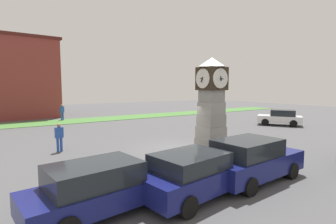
# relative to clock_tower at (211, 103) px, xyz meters

# --- Properties ---
(ground_plane) EXTENTS (85.82, 85.82, 0.00)m
(ground_plane) POSITION_rel_clock_tower_xyz_m (-1.68, 1.51, -2.66)
(ground_plane) COLOR #4C4C4F
(clock_tower) EXTENTS (1.70, 1.72, 5.22)m
(clock_tower) POSITION_rel_clock_tower_xyz_m (0.00, 0.00, 0.00)
(clock_tower) COLOR gray
(clock_tower) RESTS_ON ground_plane
(bollard_near_tower) EXTENTS (0.24, 0.24, 1.03)m
(bollard_near_tower) POSITION_rel_clock_tower_xyz_m (-0.29, -4.77, -2.14)
(bollard_near_tower) COLOR maroon
(bollard_near_tower) RESTS_ON ground_plane
(bollard_mid_row) EXTENTS (0.31, 0.31, 0.98)m
(bollard_mid_row) POSITION_rel_clock_tower_xyz_m (-0.07, -3.33, -2.17)
(bollard_mid_row) COLOR #333338
(bollard_mid_row) RESTS_ON ground_plane
(car_navy_sedan) EXTENTS (4.68, 2.25, 1.49)m
(car_navy_sedan) POSITION_rel_clock_tower_xyz_m (-7.79, -3.86, -1.90)
(car_navy_sedan) COLOR navy
(car_navy_sedan) RESTS_ON ground_plane
(car_near_tower) EXTENTS (4.37, 2.39, 1.49)m
(car_near_tower) POSITION_rel_clock_tower_xyz_m (-4.87, -4.45, -1.90)
(car_near_tower) COLOR navy
(car_near_tower) RESTS_ON ground_plane
(car_by_building) EXTENTS (4.50, 2.18, 1.63)m
(car_by_building) POSITION_rel_clock_tower_xyz_m (-2.14, -4.53, -1.84)
(car_by_building) COLOR navy
(car_by_building) RESTS_ON ground_plane
(car_silver_hatch) EXTENTS (3.51, 4.14, 1.47)m
(car_silver_hatch) POSITION_rel_clock_tower_xyz_m (12.03, 3.48, -1.92)
(car_silver_hatch) COLOR silver
(car_silver_hatch) RESTS_ON ground_plane
(pedestrian_crossing_lot) EXTENTS (0.45, 0.35, 1.59)m
(pedestrian_crossing_lot) POSITION_rel_clock_tower_xyz_m (-7.32, 4.30, -1.76)
(pedestrian_crossing_lot) COLOR #264CA5
(pedestrian_crossing_lot) RESTS_ON ground_plane
(pedestrian_by_cars) EXTENTS (0.46, 0.37, 1.73)m
(pedestrian_by_cars) POSITION_rel_clock_tower_xyz_m (-4.20, 18.56, -1.66)
(pedestrian_by_cars) COLOR #264CA5
(pedestrian_by_cars) RESTS_ON ground_plane
(grass_verge_far) EXTENTS (51.49, 4.06, 0.04)m
(grass_verge_far) POSITION_rel_clock_tower_xyz_m (2.16, 17.24, -2.64)
(grass_verge_far) COLOR #477A38
(grass_verge_far) RESTS_ON ground_plane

